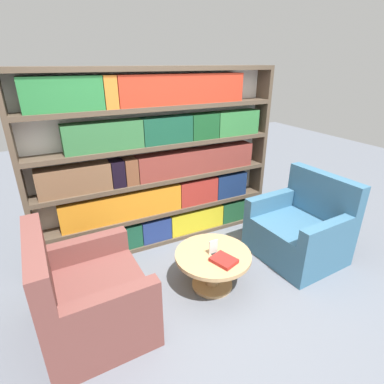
# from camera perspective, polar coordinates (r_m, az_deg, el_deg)

# --- Properties ---
(ground_plane) EXTENTS (14.00, 14.00, 0.00)m
(ground_plane) POSITION_cam_1_polar(r_m,az_deg,el_deg) (3.13, 3.52, -19.61)
(ground_plane) COLOR slate
(bookshelf) EXTENTS (2.94, 0.30, 2.10)m
(bookshelf) POSITION_cam_1_polar(r_m,az_deg,el_deg) (3.58, -6.36, 5.30)
(bookshelf) COLOR silver
(bookshelf) RESTS_ON ground_plane
(armchair_left) EXTENTS (0.87, 0.97, 0.97)m
(armchair_left) POSITION_cam_1_polar(r_m,az_deg,el_deg) (2.79, -19.05, -18.60)
(armchair_left) COLOR brown
(armchair_left) RESTS_ON ground_plane
(armchair_right) EXTENTS (0.89, 0.98, 0.97)m
(armchair_right) POSITION_cam_1_polar(r_m,az_deg,el_deg) (3.76, 19.87, -6.91)
(armchair_right) COLOR #386684
(armchair_right) RESTS_ON ground_plane
(coffee_table) EXTENTS (0.76, 0.76, 0.39)m
(coffee_table) POSITION_cam_1_polar(r_m,az_deg,el_deg) (3.10, 3.97, -13.29)
(coffee_table) COLOR tan
(coffee_table) RESTS_ON ground_plane
(table_sign) EXTENTS (0.09, 0.06, 0.15)m
(table_sign) POSITION_cam_1_polar(r_m,az_deg,el_deg) (3.00, 4.07, -10.60)
(table_sign) COLOR black
(table_sign) RESTS_ON coffee_table
(stray_book) EXTENTS (0.25, 0.28, 0.04)m
(stray_book) POSITION_cam_1_polar(r_m,az_deg,el_deg) (2.93, 6.01, -12.76)
(stray_book) COLOR maroon
(stray_book) RESTS_ON coffee_table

